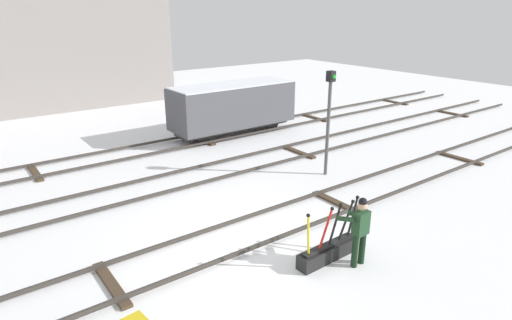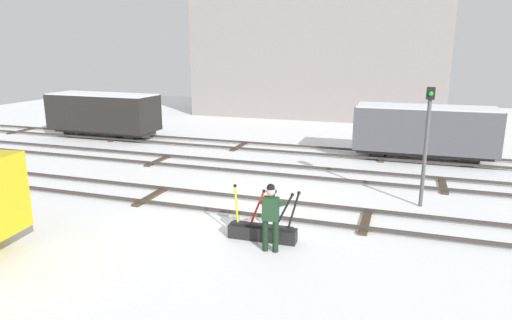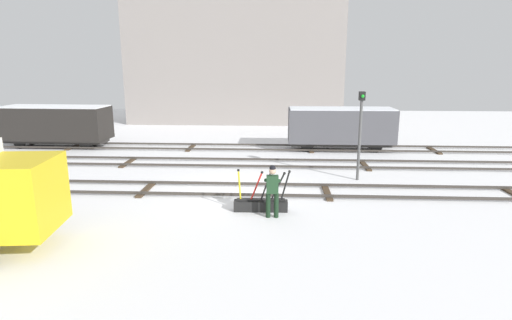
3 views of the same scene
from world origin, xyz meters
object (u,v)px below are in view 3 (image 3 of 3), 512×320
freight_car_back_track (341,126)px  freight_car_mid_siding (56,124)px  signal_post (360,127)px  switch_lever_frame (261,204)px  rail_worker (272,188)px

freight_car_back_track → freight_car_mid_siding: bearing=179.6°
signal_post → freight_car_mid_siding: 17.79m
signal_post → freight_car_mid_siding: (-16.59, 6.35, -0.89)m
switch_lever_frame → freight_car_mid_siding: (-12.63, 10.40, 1.16)m
freight_car_back_track → freight_car_mid_siding: freight_car_mid_siding is taller
signal_post → freight_car_back_track: signal_post is taller
signal_post → freight_car_mid_siding: signal_post is taller
switch_lever_frame → rail_worker: size_ratio=1.09×
rail_worker → freight_car_mid_siding: bearing=138.3°
rail_worker → freight_car_mid_siding: size_ratio=0.28×
switch_lever_frame → signal_post: 6.02m
switch_lever_frame → freight_car_back_track: 11.25m
rail_worker → freight_car_back_track: size_ratio=0.29×
switch_lever_frame → freight_car_mid_siding: bearing=139.0°
switch_lever_frame → signal_post: size_ratio=0.51×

